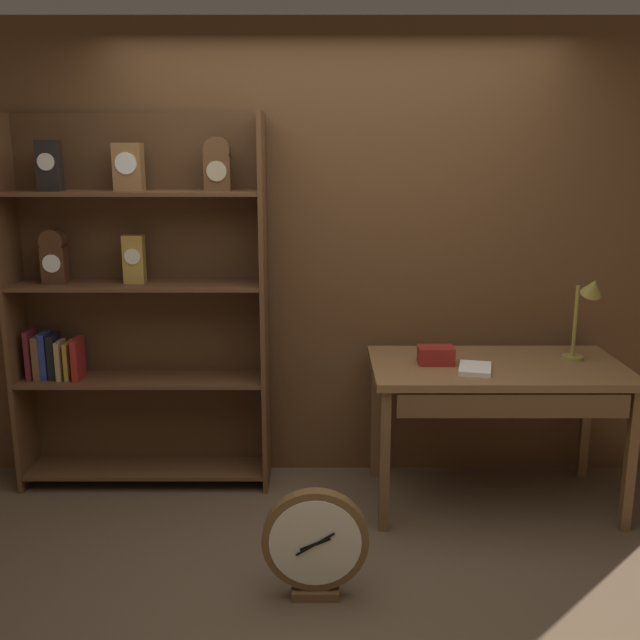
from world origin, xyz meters
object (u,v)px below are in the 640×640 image
at_px(desk_lamp, 591,303).
at_px(toolbox_small, 439,355).
at_px(bookshelf, 137,303).
at_px(workbench, 501,381).
at_px(open_repair_manual, 478,369).
at_px(round_clock_large, 318,543).

distance_m(desk_lamp, toolbox_small, 0.84).
relative_size(bookshelf, desk_lamp, 4.42).
relative_size(workbench, open_repair_manual, 6.07).
xyz_separation_m(bookshelf, open_repair_manual, (1.84, -0.41, -0.26)).
height_order(desk_lamp, round_clock_large, desk_lamp).
bearing_deg(round_clock_large, desk_lamp, 32.97).
xyz_separation_m(bookshelf, toolbox_small, (1.66, -0.28, -0.22)).
bearing_deg(desk_lamp, round_clock_large, -147.03).
xyz_separation_m(workbench, open_repair_manual, (-0.15, -0.10, 0.10)).
bearing_deg(bookshelf, workbench, -8.69).
relative_size(toolbox_small, round_clock_large, 0.37).
bearing_deg(open_repair_manual, toolbox_small, 157.44).
relative_size(bookshelf, workbench, 1.57).
xyz_separation_m(bookshelf, workbench, (1.99, -0.30, -0.36)).
bearing_deg(workbench, desk_lamp, 8.91).
xyz_separation_m(workbench, round_clock_large, (-0.96, -0.86, -0.45)).
bearing_deg(bookshelf, open_repair_manual, -12.46).
height_order(bookshelf, workbench, bookshelf).
relative_size(bookshelf, round_clock_large, 4.18).
height_order(workbench, open_repair_manual, open_repair_manual).
bearing_deg(workbench, open_repair_manual, -144.83).
distance_m(bookshelf, toolbox_small, 1.70).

